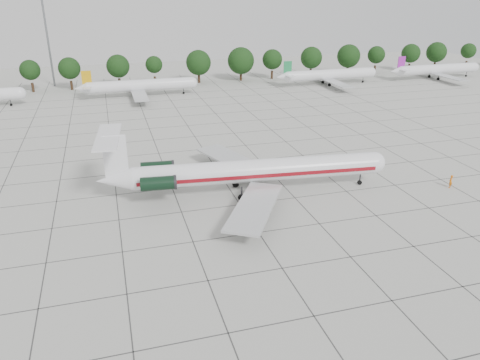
% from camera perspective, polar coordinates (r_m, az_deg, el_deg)
% --- Properties ---
extents(ground, '(260.00, 260.00, 0.00)m').
position_cam_1_polar(ground, '(63.43, 0.00, -3.03)').
color(ground, '#B2B2AB').
rests_on(ground, ground).
extents(apron_joints, '(170.00, 170.00, 0.02)m').
position_cam_1_polar(apron_joints, '(76.77, -3.11, 1.66)').
color(apron_joints, '#383838').
rests_on(apron_joints, ground).
extents(main_airliner, '(41.15, 32.23, 9.66)m').
position_cam_1_polar(main_airliner, '(65.46, 0.33, 1.07)').
color(main_airliner, silver).
rests_on(main_airliner, ground).
extents(ground_crew, '(0.85, 0.81, 1.95)m').
position_cam_1_polar(ground_crew, '(74.98, 24.29, -0.15)').
color(ground_crew, '#D6640C').
rests_on(ground_crew, ground).
extents(bg_airliner_c, '(28.24, 27.20, 7.40)m').
position_cam_1_polar(bg_airliner_c, '(128.30, -12.06, 11.18)').
color(bg_airliner_c, silver).
rests_on(bg_airliner_c, ground).
extents(bg_airliner_d, '(28.24, 27.20, 7.40)m').
position_cam_1_polar(bg_airliner_d, '(143.73, 10.82, 12.48)').
color(bg_airliner_d, silver).
rests_on(bg_airliner_d, ground).
extents(bg_airliner_e, '(28.24, 27.20, 7.40)m').
position_cam_1_polar(bg_airliner_e, '(162.96, 22.90, 12.32)').
color(bg_airliner_e, silver).
rests_on(bg_airliner_e, ground).
extents(tree_line, '(249.86, 8.44, 10.22)m').
position_cam_1_polar(tree_line, '(141.58, -14.65, 13.27)').
color(tree_line, '#332114').
rests_on(tree_line, ground).
extents(floodlight_mast, '(1.60, 1.60, 25.45)m').
position_cam_1_polar(floodlight_mast, '(148.13, -22.45, 15.98)').
color(floodlight_mast, slate).
rests_on(floodlight_mast, ground).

